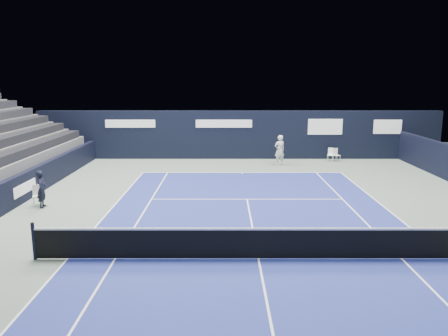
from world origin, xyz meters
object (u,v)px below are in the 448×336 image
object	(u,v)px
folding_chair_back_a	(331,152)
tennis_net	(259,242)
folding_chair_back_b	(336,154)
tennis_player	(280,150)
line_judge_chair	(38,194)

from	to	relation	value
folding_chair_back_a	tennis_net	world-z (taller)	tennis_net
folding_chair_back_a	folding_chair_back_b	bearing A→B (deg)	8.60
tennis_net	tennis_player	xyz separation A→B (m)	(2.35, 14.13, 0.40)
tennis_net	folding_chair_back_b	bearing A→B (deg)	68.45
tennis_net	tennis_player	bearing A→B (deg)	80.57
tennis_net	line_judge_chair	bearing A→B (deg)	147.44
line_judge_chair	tennis_net	xyz separation A→B (m)	(8.61, -5.49, 0.02)
folding_chair_back_a	folding_chair_back_b	world-z (taller)	folding_chair_back_a
line_judge_chair	tennis_net	bearing A→B (deg)	-52.58
folding_chair_back_a	tennis_net	size ratio (longest dim) A/B	0.06
folding_chair_back_b	folding_chair_back_a	bearing A→B (deg)	142.13
folding_chair_back_b	tennis_player	size ratio (longest dim) A/B	0.45
folding_chair_back_a	tennis_player	size ratio (longest dim) A/B	0.46
folding_chair_back_b	line_judge_chair	xyz separation A→B (m)	(-14.69, -9.93, 0.02)
folding_chair_back_b	tennis_player	xyz separation A→B (m)	(-3.74, -1.29, 0.44)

